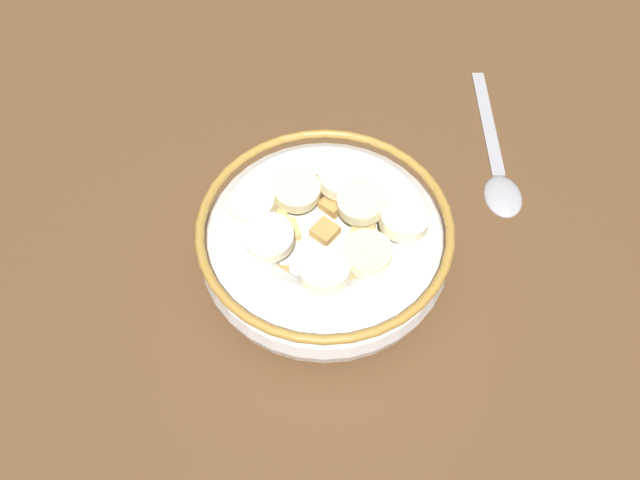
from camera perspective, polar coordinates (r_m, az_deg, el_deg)
ground_plane at (r=45.42cm, az=0.00°, el=-2.83°), size 132.36×132.36×2.00cm
cereal_bowl at (r=42.24cm, az=0.02°, el=-0.14°), size 16.47×16.47×5.99cm
spoon at (r=51.03cm, az=15.20°, el=6.12°), size 2.88×15.34×0.80cm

